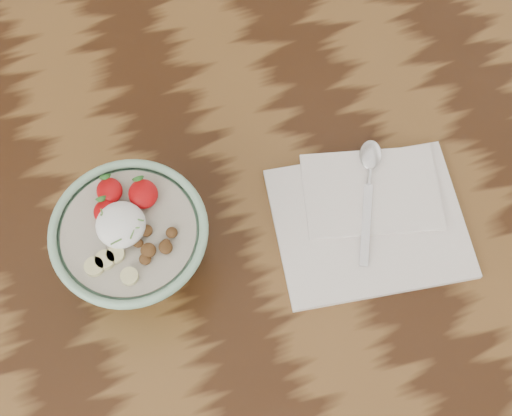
{
  "coord_description": "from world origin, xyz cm",
  "views": [
    {
      "loc": [
        -4.69,
        -33.23,
        156.41
      ],
      "look_at": [
        5.9,
        -4.12,
        85.44
      ],
      "focal_mm": 50.0,
      "sensor_mm": 36.0,
      "label": 1
    }
  ],
  "objects": [
    {
      "name": "spoon",
      "position": [
        22.19,
        -0.8,
        76.78
      ],
      "size": [
        9.39,
        16.04,
        0.89
      ],
      "rotation": [
        0.0,
        0.0,
        -0.47
      ],
      "color": "silver",
      "rests_on": "napkin"
    },
    {
      "name": "breakfast_bowl",
      "position": [
        -7.98,
        -1.51,
        80.98
      ],
      "size": [
        17.5,
        17.5,
        11.99
      ],
      "rotation": [
        0.0,
        0.0,
        0.04
      ],
      "color": "#88B797",
      "rests_on": "table"
    },
    {
      "name": "napkin",
      "position": [
        20.14,
        -5.92,
        75.59
      ],
      "size": [
        25.68,
        22.32,
        1.41
      ],
      "rotation": [
        0.0,
        0.0,
        -0.17
      ],
      "color": "white",
      "rests_on": "table"
    },
    {
      "name": "table",
      "position": [
        0.0,
        0.0,
        65.7
      ],
      "size": [
        160.0,
        90.0,
        75.0
      ],
      "color": "black",
      "rests_on": "ground"
    }
  ]
}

